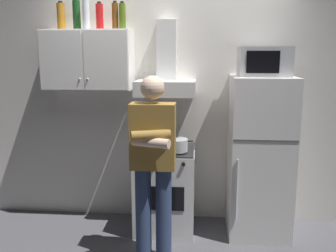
# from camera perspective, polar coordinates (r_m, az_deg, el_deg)

# --- Properties ---
(ground_plane) EXTENTS (7.00, 7.00, 0.00)m
(ground_plane) POSITION_cam_1_polar(r_m,az_deg,el_deg) (3.85, 0.00, -17.03)
(ground_plane) COLOR #4C4C51
(back_wall_tiled) EXTENTS (4.80, 0.10, 2.70)m
(back_wall_tiled) POSITION_cam_1_polar(r_m,az_deg,el_deg) (4.02, 0.70, 4.46)
(back_wall_tiled) COLOR silver
(back_wall_tiled) RESTS_ON ground_plane
(upper_cabinet) EXTENTS (0.90, 0.37, 0.60)m
(upper_cabinet) POSITION_cam_1_polar(r_m,az_deg,el_deg) (3.92, -12.20, 9.90)
(upper_cabinet) COLOR white
(stove_oven) EXTENTS (0.60, 0.62, 0.87)m
(stove_oven) POSITION_cam_1_polar(r_m,az_deg,el_deg) (3.90, -0.44, -9.66)
(stove_oven) COLOR white
(stove_oven) RESTS_ON ground_plane
(range_hood) EXTENTS (0.60, 0.44, 0.75)m
(range_hood) POSITION_cam_1_polar(r_m,az_deg,el_deg) (3.78, -0.29, 7.80)
(range_hood) COLOR white
(refrigerator) EXTENTS (0.60, 0.62, 1.60)m
(refrigerator) POSITION_cam_1_polar(r_m,az_deg,el_deg) (3.82, 13.92, -4.64)
(refrigerator) COLOR white
(refrigerator) RESTS_ON ground_plane
(microwave) EXTENTS (0.48, 0.37, 0.28)m
(microwave) POSITION_cam_1_polar(r_m,az_deg,el_deg) (3.70, 14.56, 9.58)
(microwave) COLOR #B7BABF
(microwave) RESTS_ON refrigerator
(person_standing) EXTENTS (0.38, 0.33, 1.64)m
(person_standing) POSITION_cam_1_polar(r_m,az_deg,el_deg) (3.19, -2.33, -5.62)
(person_standing) COLOR navy
(person_standing) RESTS_ON ground_plane
(cooking_pot) EXTENTS (0.31, 0.21, 0.12)m
(cooking_pot) POSITION_cam_1_polar(r_m,az_deg,el_deg) (3.63, 1.43, -2.95)
(cooking_pot) COLOR #B7BABF
(cooking_pot) RESTS_ON stove_oven
(bottle_liquor_amber) EXTENTS (0.08, 0.08, 0.28)m
(bottle_liquor_amber) POSITION_cam_1_polar(r_m,az_deg,el_deg) (4.05, -16.14, 15.91)
(bottle_liquor_amber) COLOR #B7721E
(bottle_liquor_amber) RESTS_ON upper_cabinet
(bottle_vodka_clear) EXTENTS (0.07, 0.07, 0.31)m
(bottle_vodka_clear) POSITION_cam_1_polar(r_m,az_deg,el_deg) (3.91, -12.50, 16.44)
(bottle_vodka_clear) COLOR silver
(bottle_vodka_clear) RESTS_ON upper_cabinet
(bottle_wine_green) EXTENTS (0.08, 0.08, 0.31)m
(bottle_wine_green) POSITION_cam_1_polar(r_m,az_deg,el_deg) (3.99, -13.89, 16.28)
(bottle_wine_green) COLOR #19471E
(bottle_wine_green) RESTS_ON upper_cabinet
(bottle_olive_oil) EXTENTS (0.07, 0.07, 0.27)m
(bottle_olive_oil) POSITION_cam_1_polar(r_m,az_deg,el_deg) (3.86, -7.03, 16.42)
(bottle_olive_oil) COLOR #4C6B19
(bottle_olive_oil) RESTS_ON upper_cabinet
(bottle_soda_red) EXTENTS (0.07, 0.07, 0.27)m
(bottle_soda_red) POSITION_cam_1_polar(r_m,az_deg,el_deg) (3.93, -10.49, 16.24)
(bottle_soda_red) COLOR red
(bottle_soda_red) RESTS_ON upper_cabinet
(bottle_beer_brown) EXTENTS (0.06, 0.06, 0.28)m
(bottle_beer_brown) POSITION_cam_1_polar(r_m,az_deg,el_deg) (3.89, -8.14, 16.40)
(bottle_beer_brown) COLOR brown
(bottle_beer_brown) RESTS_ON upper_cabinet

